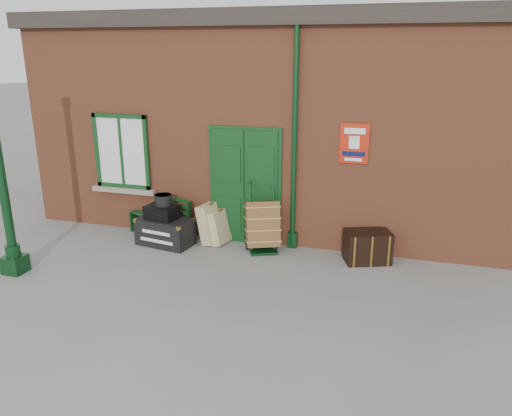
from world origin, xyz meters
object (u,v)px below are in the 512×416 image
at_px(bench, 161,215).
at_px(porter_trolley, 262,225).
at_px(dark_trunk, 367,247).
at_px(houdini_trunk, 165,232).

xyz_separation_m(bench, porter_trolley, (2.15, -0.14, 0.06)).
distance_m(bench, dark_trunk, 4.09).
distance_m(bench, porter_trolley, 2.16).
height_order(houdini_trunk, porter_trolley, porter_trolley).
bearing_deg(houdini_trunk, porter_trolley, 18.13).
relative_size(porter_trolley, dark_trunk, 1.63).
bearing_deg(dark_trunk, bench, 156.95).
distance_m(bench, houdini_trunk, 0.54).
bearing_deg(bench, dark_trunk, 20.36).
height_order(porter_trolley, dark_trunk, porter_trolley).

